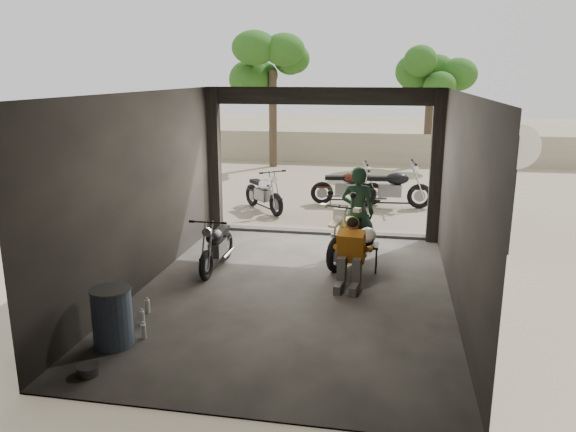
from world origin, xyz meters
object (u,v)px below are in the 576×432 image
(mechanic, at_px, (350,256))
(sign_post, at_px, (515,167))
(outside_bike_c, at_px, (392,185))
(left_bike, at_px, (217,242))
(outside_bike_b, at_px, (347,183))
(helmet, at_px, (367,236))
(rider, at_px, (357,212))
(main_bike, at_px, (352,231))
(oil_drum, at_px, (112,318))
(outside_bike_a, at_px, (264,190))
(stool, at_px, (368,248))

(mechanic, relative_size, sign_post, 0.45)
(outside_bike_c, bearing_deg, left_bike, 144.78)
(outside_bike_b, height_order, outside_bike_c, outside_bike_c)
(helmet, bearing_deg, left_bike, 165.03)
(left_bike, xyz_separation_m, outside_bike_b, (1.90, 5.66, 0.07))
(outside_bike_c, distance_m, rider, 4.30)
(main_bike, height_order, oil_drum, main_bike)
(helmet, distance_m, oil_drum, 4.74)
(outside_bike_a, bearing_deg, outside_bike_b, -12.02)
(outside_bike_a, relative_size, helmet, 5.05)
(outside_bike_b, bearing_deg, rider, -179.94)
(main_bike, height_order, mechanic, main_bike)
(rider, relative_size, oil_drum, 2.24)
(left_bike, bearing_deg, oil_drum, -97.04)
(main_bike, height_order, outside_bike_b, main_bike)
(main_bike, xyz_separation_m, outside_bike_a, (-2.53, 3.61, -0.04))
(outside_bike_b, distance_m, sign_post, 5.28)
(outside_bike_a, distance_m, sign_post, 6.25)
(outside_bike_a, height_order, stool, outside_bike_a)
(rider, bearing_deg, mechanic, 97.01)
(main_bike, xyz_separation_m, sign_post, (3.01, 0.97, 1.14))
(outside_bike_a, bearing_deg, mechanic, -104.02)
(left_bike, bearing_deg, outside_bike_a, 92.60)
(stool, height_order, sign_post, sign_post)
(outside_bike_a, relative_size, rider, 0.93)
(mechanic, height_order, helmet, mechanic)
(rider, bearing_deg, stool, 114.35)
(outside_bike_c, relative_size, rider, 1.04)
(helmet, bearing_deg, mechanic, -127.61)
(main_bike, xyz_separation_m, outside_bike_b, (-0.47, 4.77, -0.02))
(left_bike, distance_m, mechanic, 2.51)
(rider, height_order, sign_post, sign_post)
(outside_bike_a, height_order, rider, rider)
(mechanic, distance_m, stool, 0.97)
(left_bike, height_order, sign_post, sign_post)
(outside_bike_a, distance_m, outside_bike_b, 2.37)
(outside_bike_a, relative_size, sign_post, 0.65)
(left_bike, height_order, mechanic, mechanic)
(oil_drum, bearing_deg, mechanic, 41.98)
(main_bike, distance_m, left_bike, 2.53)
(stool, bearing_deg, main_bike, 123.08)
(outside_bike_b, bearing_deg, stool, -178.26)
(outside_bike_a, height_order, helmet, outside_bike_a)
(outside_bike_a, distance_m, stool, 5.03)
(outside_bike_c, bearing_deg, rider, 165.76)
(outside_bike_c, bearing_deg, main_bike, 165.41)
(rider, xyz_separation_m, oil_drum, (-2.87, -4.34, -0.49))
(mechanic, bearing_deg, outside_bike_a, 123.84)
(stool, distance_m, sign_post, 3.33)
(outside_bike_a, distance_m, helmet, 4.97)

